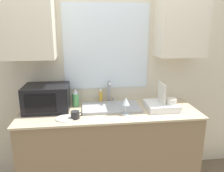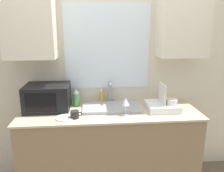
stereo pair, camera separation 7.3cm
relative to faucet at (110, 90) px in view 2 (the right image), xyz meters
The scene contains 11 objects.
countertop 0.66m from the faucet, 95.90° to the right, with size 1.89×0.66×0.92m.
wall_back 0.35m from the faucet, 110.29° to the left, with size 6.00×0.38×2.60m.
sink_basin 0.23m from the faucet, 91.29° to the right, with size 0.63×0.35×0.03m.
faucet is the anchor object (origin of this frame).
microwave 0.70m from the faucet, 168.43° to the right, with size 0.46×0.36×0.27m.
dish_rack 0.61m from the faucet, 25.64° to the right, with size 0.33×0.32×0.29m.
spray_bottle 0.40m from the faucet, behind, with size 0.07×0.07×0.20m.
soap_bottle 0.13m from the faucet, behind, with size 0.04×0.04×0.17m.
mug_near_sink 0.58m from the faucet, 132.79° to the right, with size 0.11×0.08×0.08m.
wine_glass 0.39m from the faucet, 71.34° to the right, with size 0.08×0.08×0.18m.
small_plate 0.65m from the faucet, 139.48° to the right, with size 0.18×0.18×0.01m.
Camera 2 is at (-0.18, -1.88, 1.77)m, focal length 35.00 mm.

